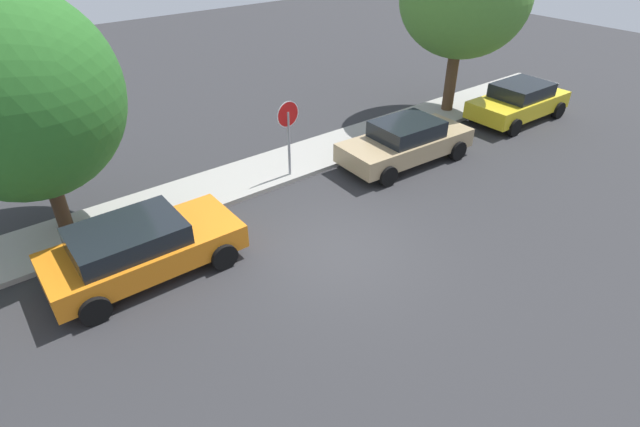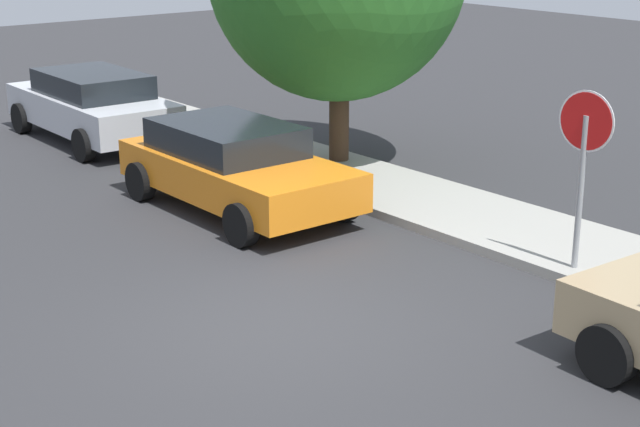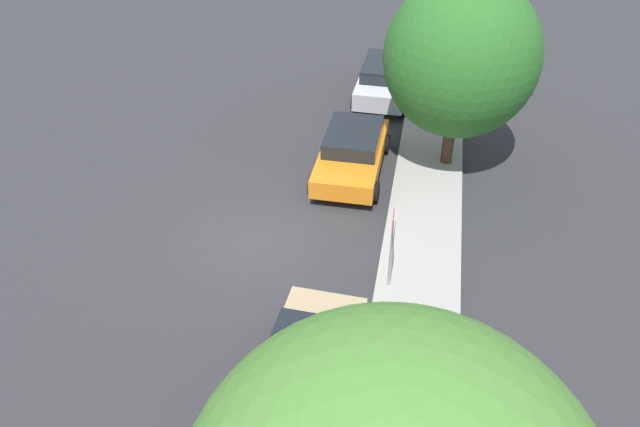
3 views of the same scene
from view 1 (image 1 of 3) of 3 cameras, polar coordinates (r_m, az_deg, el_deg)
name	(u,v)px [view 1 (image 1 of 3)]	position (r m, az deg, el deg)	size (l,w,h in m)	color
ground_plane	(340,252)	(12.25, 2.25, -4.44)	(60.00, 60.00, 0.00)	#2D2D30
sidewalk_curb	(244,179)	(15.44, -8.73, 3.95)	(32.00, 2.10, 0.14)	#9E9B93
stop_sign	(288,127)	(14.75, -3.64, 9.87)	(0.78, 0.08, 2.46)	gray
parked_car_tan	(406,141)	(16.38, 9.78, 8.12)	(4.56, 2.15, 1.40)	tan
parked_car_orange	(141,247)	(11.88, -19.82, -3.64)	(4.29, 2.12, 1.36)	orange
parked_car_yellow	(519,101)	(21.00, 21.77, 11.84)	(4.23, 2.07, 1.41)	yellow
street_tree_mid_block	(16,96)	(13.18, -31.37, 11.39)	(4.61, 4.61, 6.02)	#422D1E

